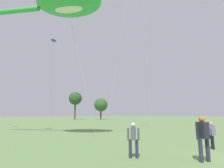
# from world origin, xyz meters

# --- Properties ---
(big_show_kite) EXTENTS (10.44, 9.66, 11.48)m
(big_show_kite) POSITION_xyz_m (-4.01, 10.78, 10.85)
(big_show_kite) COLOR green
(big_show_kite) RESTS_ON ground
(person_photographer) EXTENTS (0.58, 0.47, 1.66)m
(person_photographer) POSITION_xyz_m (-1.34, 1.35, 0.96)
(person_photographer) COLOR #282D42
(person_photographer) RESTS_ON ground
(person_short_left) EXTENTS (0.41, 0.41, 1.40)m
(person_short_left) POSITION_xyz_m (-3.21, 3.21, 0.81)
(person_short_left) COLOR #282D42
(person_short_left) RESTS_ON ground
(person_redhead_woman) EXTENTS (0.40, 0.39, 1.34)m
(person_redhead_woman) POSITION_xyz_m (1.43, 2.54, 0.78)
(person_redhead_woman) COLOR black
(person_redhead_woman) RESTS_ON ground
(small_kite_delta_white) EXTENTS (1.62, 4.99, 8.61)m
(small_kite_delta_white) POSITION_xyz_m (-4.19, 13.48, 8.20)
(small_kite_delta_white) COLOR blue
(small_kite_delta_white) RESTS_ON ground
(tree_shrub_far) EXTENTS (4.68, 4.68, 7.45)m
(tree_shrub_far) POSITION_xyz_m (22.53, 52.70, 5.07)
(tree_shrub_far) COLOR #513823
(tree_shrub_far) RESTS_ON ground
(tree_oak_right) EXTENTS (4.56, 4.56, 9.62)m
(tree_oak_right) POSITION_xyz_m (14.67, 57.19, 7.27)
(tree_oak_right) COLOR #513823
(tree_oak_right) RESTS_ON ground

